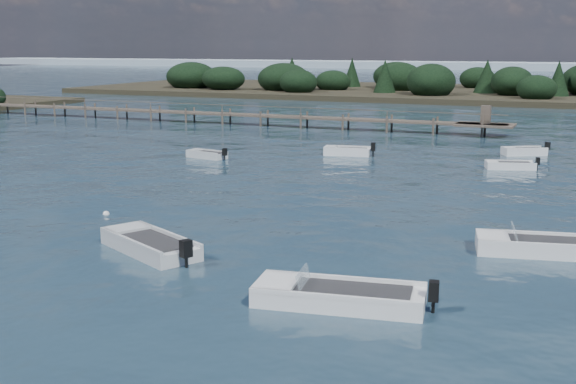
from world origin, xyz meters
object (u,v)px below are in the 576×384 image
at_px(dinghy_mid_white_b, 543,249).
at_px(tender_far_white, 347,153).
at_px(jetty, 226,114).
at_px(dinghy_mid_grey, 150,247).
at_px(dinghy_extra_b, 510,167).
at_px(dinghy_mid_white_a, 339,299).
at_px(tender_far_grey, 207,156).
at_px(tender_far_grey_b, 524,153).

xyz_separation_m(dinghy_mid_white_b, tender_far_white, (-15.02, 21.04, 0.00)).
bearing_deg(jetty, dinghy_mid_white_b, -47.70).
height_order(dinghy_mid_grey, tender_far_white, dinghy_mid_grey).
height_order(dinghy_mid_white_b, dinghy_extra_b, dinghy_mid_white_b).
xyz_separation_m(dinghy_mid_white_a, dinghy_mid_white_b, (5.37, 8.39, 0.00)).
bearing_deg(dinghy_extra_b, tender_far_grey, -169.55).
relative_size(dinghy_mid_white_a, tender_far_grey_b, 1.69).
relative_size(tender_far_grey, dinghy_mid_grey, 0.66).
bearing_deg(tender_far_grey_b, tender_far_white, -156.13).
bearing_deg(tender_far_white, dinghy_mid_white_b, -54.48).
xyz_separation_m(dinghy_extra_b, jetty, (-29.80, 16.87, 0.85)).
distance_m(dinghy_mid_grey, tender_far_white, 26.84).
distance_m(tender_far_grey_b, tender_far_white, 12.93).
bearing_deg(tender_far_grey_b, dinghy_mid_white_b, -83.07).
height_order(dinghy_mid_white_b, tender_far_white, dinghy_mid_white_b).
height_order(dinghy_extra_b, tender_far_white, tender_far_white).
relative_size(tender_far_grey_b, tender_far_grey, 1.01).
height_order(dinghy_mid_white_a, tender_far_white, dinghy_mid_white_a).
relative_size(dinghy_extra_b, jetty, 0.05).
distance_m(dinghy_mid_white_a, dinghy_extra_b, 28.10).
bearing_deg(tender_far_white, tender_far_grey_b, 23.87).
distance_m(dinghy_mid_white_b, dinghy_mid_grey, 15.18).
bearing_deg(tender_far_grey, dinghy_mid_white_b, -33.73).
distance_m(tender_far_grey, dinghy_extra_b, 20.71).
relative_size(dinghy_mid_white_a, dinghy_extra_b, 1.65).
relative_size(dinghy_mid_white_a, tender_far_grey, 1.70).
bearing_deg(dinghy_mid_grey, dinghy_mid_white_b, 22.40).
relative_size(dinghy_mid_white_b, dinghy_mid_grey, 1.07).
relative_size(dinghy_mid_white_b, dinghy_extra_b, 1.59).
relative_size(tender_far_grey_b, dinghy_mid_white_b, 0.62).
height_order(dinghy_mid_grey, dinghy_extra_b, dinghy_mid_grey).
bearing_deg(dinghy_mid_white_a, dinghy_mid_grey, 163.26).
distance_m(dinghy_mid_white_b, dinghy_extra_b, 19.94).
bearing_deg(dinghy_mid_grey, dinghy_extra_b, 67.36).
relative_size(tender_far_grey_b, jetty, 0.05).
bearing_deg(dinghy_mid_white_b, tender_far_grey, 146.27).
bearing_deg(dinghy_mid_white_a, dinghy_extra_b, 86.03).
bearing_deg(jetty, dinghy_extra_b, -29.51).
bearing_deg(dinghy_mid_white_b, tender_far_white, 125.52).
xyz_separation_m(dinghy_mid_white_a, tender_far_grey, (-18.42, 24.27, -0.02)).
height_order(tender_far_grey, dinghy_mid_grey, dinghy_mid_grey).
bearing_deg(tender_far_grey, dinghy_mid_grey, -65.75).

